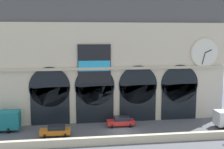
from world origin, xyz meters
TOP-DOWN VIEW (x-y plane):
  - ground_plane at (0.00, 0.00)m, footprint 200.00×200.00m
  - quay_parapet_wall at (0.00, -4.82)m, footprint 90.00×0.70m
  - station_building at (0.03, 7.05)m, footprint 38.00×4.51m
  - car_midwest at (-9.86, -0.50)m, footprint 4.40×2.22m
  - car_center at (0.34, 2.53)m, footprint 4.40×2.22m

SIDE VIEW (x-z plane):
  - ground_plane at x=0.00m, z-range 0.00..0.00m
  - quay_parapet_wall at x=0.00m, z-range 0.00..1.09m
  - car_midwest at x=-9.86m, z-range 0.03..1.58m
  - car_center at x=0.34m, z-range 0.03..1.58m
  - station_building at x=0.03m, z-range -0.36..20.44m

